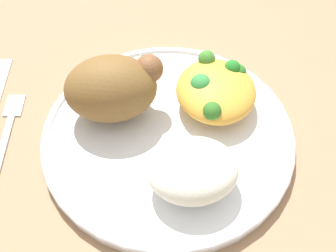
# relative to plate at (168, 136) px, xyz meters

# --- Properties ---
(ground_plane) EXTENTS (2.00, 2.00, 0.00)m
(ground_plane) POSITION_rel_plate_xyz_m (0.00, 0.00, -0.01)
(ground_plane) COLOR #A07958
(plate) EXTENTS (0.29, 0.29, 0.02)m
(plate) POSITION_rel_plate_xyz_m (0.00, 0.00, 0.00)
(plate) COLOR white
(plate) RESTS_ON ground_plane
(roasted_chicken) EXTENTS (0.11, 0.08, 0.07)m
(roasted_chicken) POSITION_rel_plate_xyz_m (-0.06, 0.04, 0.05)
(roasted_chicken) COLOR brown
(roasted_chicken) RESTS_ON plate
(rice_pile) EXTENTS (0.09, 0.08, 0.05)m
(rice_pile) POSITION_rel_plate_xyz_m (0.02, -0.07, 0.03)
(rice_pile) COLOR white
(rice_pile) RESTS_ON plate
(mac_cheese_with_broccoli) EXTENTS (0.09, 0.10, 0.04)m
(mac_cheese_with_broccoli) POSITION_rel_plate_xyz_m (0.06, 0.04, 0.03)
(mac_cheese_with_broccoli) COLOR gold
(mac_cheese_with_broccoli) RESTS_ON plate
(fork) EXTENTS (0.03, 0.14, 0.01)m
(fork) POSITION_rel_plate_xyz_m (-0.19, 0.03, -0.01)
(fork) COLOR #B2B2B7
(fork) RESTS_ON ground_plane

